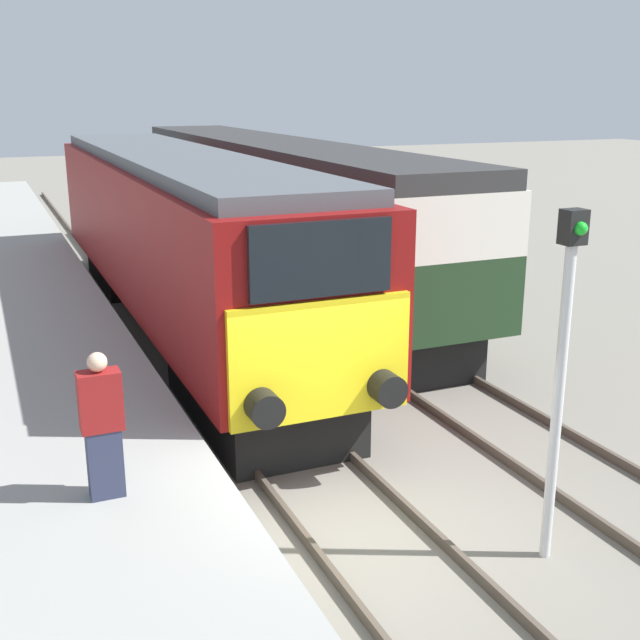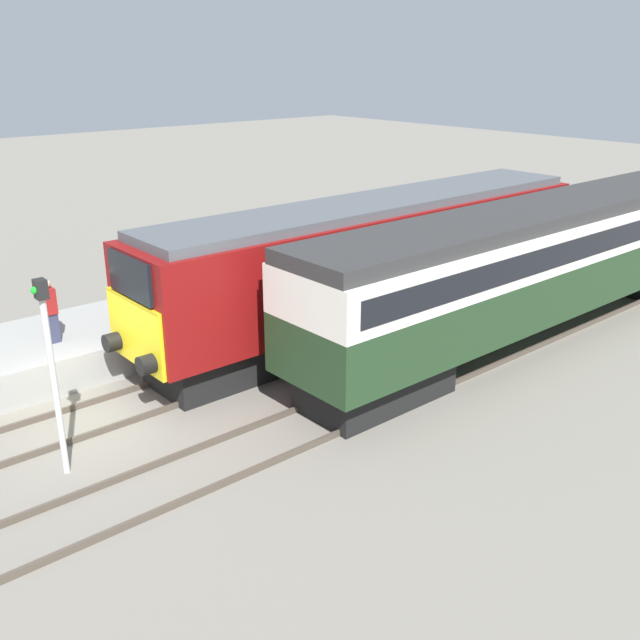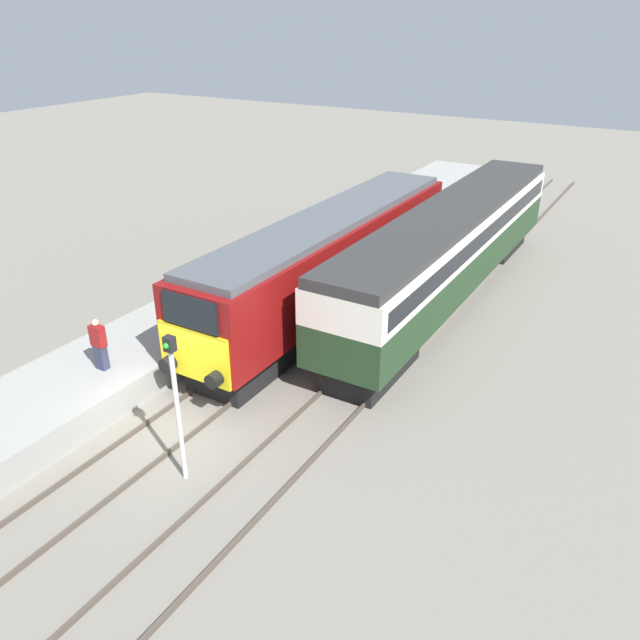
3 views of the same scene
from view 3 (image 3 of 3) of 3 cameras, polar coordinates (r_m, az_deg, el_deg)
name	(u,v)px [view 3 (image 3 of 3)]	position (r m, az deg, el deg)	size (l,w,h in m)	color
ground_plane	(169,431)	(18.02, -13.64, -9.82)	(120.00, 120.00, 0.00)	slate
platform_left	(246,292)	(24.92, -6.75, 2.60)	(3.50, 50.00, 0.93)	gray
rails_near_track	(272,353)	(21.17, -4.41, -3.01)	(1.51, 60.00, 0.14)	#4C4238
rails_far_track	(361,380)	(19.64, 3.79, -5.49)	(1.50, 60.00, 0.14)	#4C4238
locomotive	(330,259)	(23.27, 0.94, 5.61)	(2.70, 15.70, 3.87)	black
passenger_carriage	(450,244)	(24.89, 11.84, 6.82)	(2.75, 17.97, 3.84)	black
person_on_platform	(99,345)	(19.26, -19.55, -2.13)	(0.44, 0.26, 1.61)	#2D334C
signal_post	(176,398)	(14.98, -13.03, -6.95)	(0.24, 0.28, 3.96)	silver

